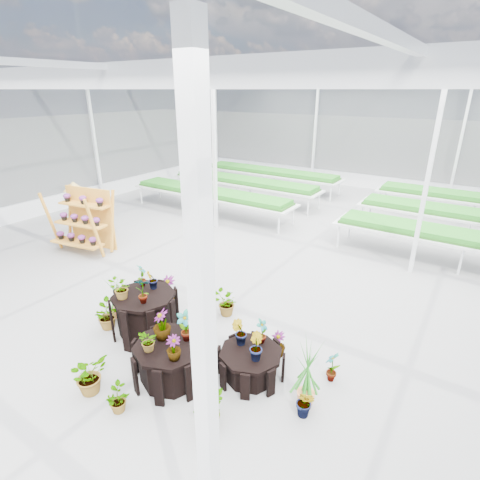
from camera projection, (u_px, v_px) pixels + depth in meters
The scene contains 10 objects.
ground_plane at pixel (216, 309), 7.71m from camera, with size 24.00×24.00×0.00m, color gray.
greenhouse_shell at pixel (213, 204), 6.86m from camera, with size 18.00×24.00×4.50m, color white, non-canonical shape.
steel_frame at pixel (213, 204), 6.86m from camera, with size 18.00×24.00×4.50m, color silver, non-canonical shape.
nursery_benches at pixel (339, 205), 13.12m from camera, with size 16.00×7.00×0.84m, color silver, non-canonical shape.
plinth_tall at pixel (145, 314), 6.81m from camera, with size 1.17×1.17×0.80m, color black.
plinth_mid at pixel (172, 361), 5.77m from camera, with size 1.17×1.17×0.62m, color black.
plinth_low at pixel (251, 364), 5.83m from camera, with size 1.02×1.02×0.46m, color black.
shelf_rack at pixel (82, 222), 10.17m from camera, with size 1.62×0.86×1.72m, color #C58328, non-canonical shape.
bird_table at pixel (77, 210), 11.13m from camera, with size 0.41×0.41×1.72m, color #AC9047, non-canonical shape.
nursery_plants at pixel (172, 329), 6.31m from camera, with size 4.47×3.33×1.28m.
Camera 1 is at (4.06, -5.25, 4.20)m, focal length 28.00 mm.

